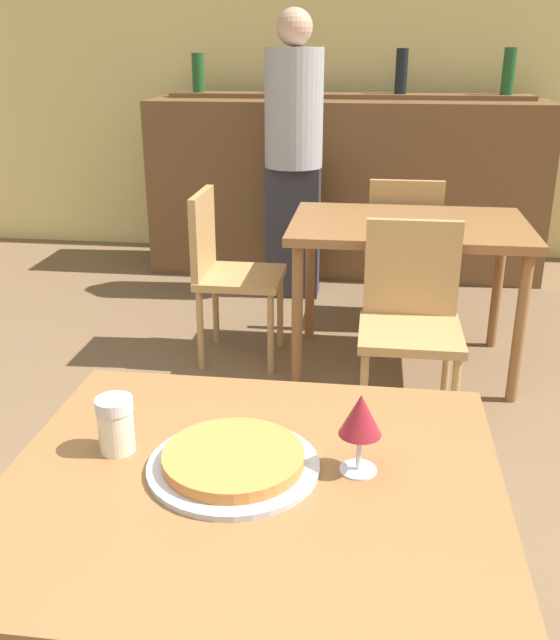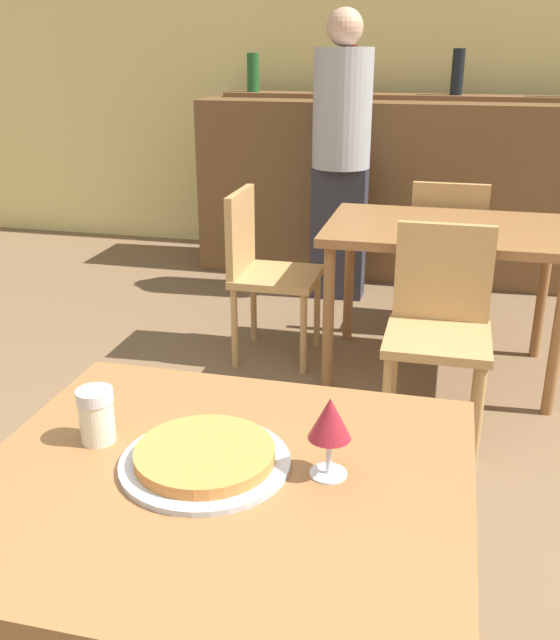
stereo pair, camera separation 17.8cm
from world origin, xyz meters
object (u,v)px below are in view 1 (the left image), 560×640
chair_far_side_front (410,312)px  cheese_shaker (116,424)px  chair_far_side_left (225,264)px  pizza_tray (233,461)px  wine_glass (361,417)px  person_standing (294,148)px  chair_far_side_back (403,242)px

chair_far_side_front → cheese_shaker: 1.70m
chair_far_side_front → chair_far_side_left: (-0.87, 0.54, 0.00)m
pizza_tray → chair_far_side_left: bearing=102.3°
chair_far_side_left → wine_glass: (0.69, -2.09, 0.37)m
person_standing → chair_far_side_left: bearing=-102.2°
chair_far_side_back → wine_glass: wine_glass is taller
chair_far_side_front → chair_far_side_back: (0.00, 1.09, 0.00)m
chair_far_side_front → wine_glass: (-0.17, -1.55, 0.37)m
chair_far_side_back → cheese_shaker: bearing=76.2°
cheese_shaker → person_standing: size_ratio=0.07×
chair_far_side_back → person_standing: 0.90m
wine_glass → person_standing: bearing=98.8°
chair_far_side_left → cheese_shaker: 2.12m
chair_far_side_left → pizza_tray: 2.18m
pizza_tray → person_standing: 3.13m
pizza_tray → cheese_shaker: cheese_shaker is taller
chair_far_side_left → wine_glass: wine_glass is taller
chair_far_side_left → person_standing: 1.11m
person_standing → chair_far_side_front: bearing=-67.2°
chair_far_side_left → pizza_tray: bearing=-167.7°
person_standing → wine_glass: bearing=-81.2°
chair_far_side_left → pizza_tray: chair_far_side_left is taller
chair_far_side_left → cheese_shaker: cheese_shaker is taller
chair_far_side_front → wine_glass: wine_glass is taller
cheese_shaker → person_standing: (-0.01, 3.08, 0.11)m
cheese_shaker → wine_glass: wine_glass is taller
chair_far_side_back → pizza_tray: bearing=81.4°
chair_far_side_front → chair_far_side_left: same height
wine_glass → chair_far_side_back: bearing=86.3°
pizza_tray → person_standing: size_ratio=0.19×
chair_far_side_front → pizza_tray: size_ratio=2.56×
chair_far_side_front → cheese_shaker: cheese_shaker is taller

